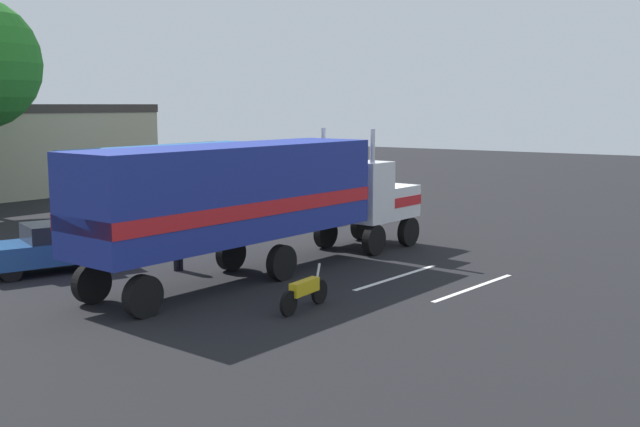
% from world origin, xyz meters
% --- Properties ---
extents(ground_plane, '(120.00, 120.00, 0.00)m').
position_xyz_m(ground_plane, '(0.00, 0.00, 0.00)').
color(ground_plane, black).
extents(lane_stripe_near, '(4.39, 0.66, 0.01)m').
position_xyz_m(lane_stripe_near, '(-3.99, -3.50, 0.01)').
color(lane_stripe_near, silver).
rests_on(lane_stripe_near, ground_plane).
extents(lane_stripe_mid, '(4.38, 0.79, 0.01)m').
position_xyz_m(lane_stripe_mid, '(-3.95, -6.02, 0.01)').
color(lane_stripe_mid, silver).
rests_on(lane_stripe_mid, ground_plane).
extents(semi_truck, '(14.34, 3.96, 4.50)m').
position_xyz_m(semi_truck, '(-6.02, 0.39, 2.52)').
color(semi_truck, silver).
rests_on(semi_truck, ground_plane).
extents(person_bystander, '(0.37, 0.47, 1.63)m').
position_xyz_m(person_bystander, '(-6.99, 2.92, 0.89)').
color(person_bystander, black).
rests_on(person_bystander, ground_plane).
extents(parked_bus, '(11.09, 2.98, 3.40)m').
position_xyz_m(parked_bus, '(1.51, 11.60, 2.07)').
color(parked_bus, '#1E5999').
rests_on(parked_bus, ground_plane).
extents(parked_car, '(4.75, 3.34, 1.57)m').
position_xyz_m(parked_car, '(-9.20, 6.17, 0.81)').
color(parked_car, '#234C8C').
rests_on(parked_car, ground_plane).
extents(motorcycle, '(2.11, 0.25, 1.12)m').
position_xyz_m(motorcycle, '(-8.62, -3.19, 0.48)').
color(motorcycle, black).
rests_on(motorcycle, ground_plane).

